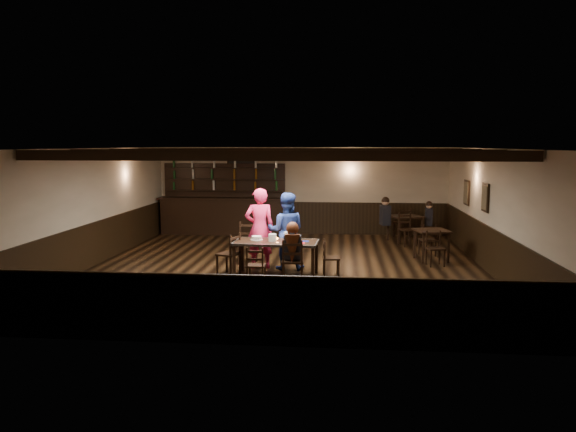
# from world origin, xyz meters

# --- Properties ---
(ground) EXTENTS (10.00, 10.00, 0.00)m
(ground) POSITION_xyz_m (0.00, 0.00, 0.00)
(ground) COLOR black
(ground) RESTS_ON ground
(room_shell) EXTENTS (9.02, 10.02, 2.71)m
(room_shell) POSITION_xyz_m (0.01, 0.04, 1.75)
(room_shell) COLOR beige
(room_shell) RESTS_ON ground
(dining_table) EXTENTS (1.82, 0.98, 0.75)m
(dining_table) POSITION_xyz_m (-0.13, -0.81, 0.68)
(dining_table) COLOR black
(dining_table) RESTS_ON ground
(chair_near_left) EXTENTS (0.37, 0.35, 0.78)m
(chair_near_left) POSITION_xyz_m (-0.45, -1.66, 0.45)
(chair_near_left) COLOR black
(chair_near_left) RESTS_ON ground
(chair_near_right) EXTENTS (0.45, 0.43, 0.92)m
(chair_near_right) POSITION_xyz_m (0.28, -1.53, 0.54)
(chair_near_right) COLOR black
(chair_near_right) RESTS_ON ground
(chair_end_left) EXTENTS (0.53, 0.55, 0.91)m
(chair_end_left) POSITION_xyz_m (-1.09, -0.84, 0.53)
(chair_end_left) COLOR black
(chair_end_left) RESTS_ON ground
(chair_end_right) EXTENTS (0.38, 0.40, 0.78)m
(chair_end_right) POSITION_xyz_m (0.97, -0.73, 0.46)
(chair_end_right) COLOR black
(chair_end_right) RESTS_ON ground
(chair_far_pushed) EXTENTS (0.48, 0.46, 0.97)m
(chair_far_pushed) POSITION_xyz_m (-0.95, 0.49, 0.57)
(chair_far_pushed) COLOR black
(chair_far_pushed) RESTS_ON ground
(woman_pink) EXTENTS (0.75, 0.58, 1.82)m
(woman_pink) POSITION_xyz_m (-0.59, -0.08, 0.91)
(woman_pink) COLOR #F93C85
(woman_pink) RESTS_ON ground
(man_blue) EXTENTS (0.84, 0.66, 1.73)m
(man_blue) POSITION_xyz_m (0.01, -0.11, 0.86)
(man_blue) COLOR navy
(man_blue) RESTS_ON ground
(seated_person) EXTENTS (0.34, 0.51, 0.83)m
(seated_person) POSITION_xyz_m (0.27, -1.47, 0.83)
(seated_person) COLOR black
(seated_person) RESTS_ON ground
(cake) EXTENTS (0.27, 0.27, 0.09)m
(cake) POSITION_xyz_m (-0.57, -0.69, 0.79)
(cake) COLOR white
(cake) RESTS_ON dining_table
(plate_stack_a) EXTENTS (0.17, 0.17, 0.16)m
(plate_stack_a) POSITION_xyz_m (-0.21, -0.82, 0.83)
(plate_stack_a) COLOR white
(plate_stack_a) RESTS_ON dining_table
(plate_stack_b) EXTENTS (0.17, 0.17, 0.20)m
(plate_stack_b) POSITION_xyz_m (0.13, -0.78, 0.85)
(plate_stack_b) COLOR white
(plate_stack_b) RESTS_ON dining_table
(tea_light) EXTENTS (0.05, 0.05, 0.06)m
(tea_light) POSITION_xyz_m (-0.11, -0.74, 0.78)
(tea_light) COLOR #A5A8AD
(tea_light) RESTS_ON dining_table
(salt_shaker) EXTENTS (0.04, 0.04, 0.10)m
(salt_shaker) POSITION_xyz_m (0.24, -0.95, 0.80)
(salt_shaker) COLOR silver
(salt_shaker) RESTS_ON dining_table
(pepper_shaker) EXTENTS (0.03, 0.03, 0.08)m
(pepper_shaker) POSITION_xyz_m (0.23, -0.87, 0.79)
(pepper_shaker) COLOR #A5A8AD
(pepper_shaker) RESTS_ON dining_table
(drink_glass) EXTENTS (0.08, 0.08, 0.13)m
(drink_glass) POSITION_xyz_m (0.12, -0.69, 0.82)
(drink_glass) COLOR silver
(drink_glass) RESTS_ON dining_table
(menu_red) EXTENTS (0.29, 0.22, 0.00)m
(menu_red) POSITION_xyz_m (0.35, -0.98, 0.75)
(menu_red) COLOR maroon
(menu_red) RESTS_ON dining_table
(menu_blue) EXTENTS (0.27, 0.20, 0.00)m
(menu_blue) POSITION_xyz_m (0.43, -0.77, 0.75)
(menu_blue) COLOR #0E1347
(menu_blue) RESTS_ON dining_table
(bar_counter) EXTENTS (4.03, 0.70, 2.20)m
(bar_counter) POSITION_xyz_m (-2.43, 4.72, 0.73)
(bar_counter) COLOR black
(bar_counter) RESTS_ON ground
(back_table_a) EXTENTS (0.89, 0.89, 0.75)m
(back_table_a) POSITION_xyz_m (3.41, 1.14, 0.64)
(back_table_a) COLOR black
(back_table_a) RESTS_ON ground
(back_table_b) EXTENTS (1.12, 1.12, 0.75)m
(back_table_b) POSITION_xyz_m (3.07, 3.79, 0.65)
(back_table_b) COLOR black
(back_table_b) RESTS_ON ground
(bg_patron_left) EXTENTS (0.31, 0.43, 0.82)m
(bg_patron_left) POSITION_xyz_m (2.51, 3.85, 0.88)
(bg_patron_left) COLOR black
(bg_patron_left) RESTS_ON ground
(bg_patron_right) EXTENTS (0.24, 0.36, 0.70)m
(bg_patron_right) POSITION_xyz_m (3.76, 3.91, 0.82)
(bg_patron_right) COLOR black
(bg_patron_right) RESTS_ON ground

